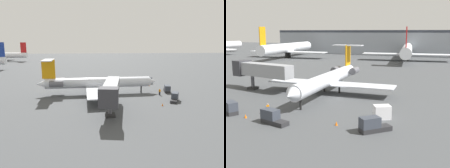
{
  "view_description": "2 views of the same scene",
  "coord_description": "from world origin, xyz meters",
  "views": [
    {
      "loc": [
        -54.68,
        2.59,
        13.07
      ],
      "look_at": [
        -1.72,
        -2.36,
        2.34
      ],
      "focal_mm": 33.09,
      "sensor_mm": 36.0,
      "label": 1
    },
    {
      "loc": [
        18.97,
        -45.93,
        12.04
      ],
      "look_at": [
        -0.73,
        1.37,
        2.18
      ],
      "focal_mm": 44.07,
      "sensor_mm": 36.0,
      "label": 2
    }
  ],
  "objects": [
    {
      "name": "ground_plane",
      "position": [
        0.0,
        0.0,
        -0.05
      ],
      "size": [
        400.0,
        400.0,
        0.1
      ],
      "primitive_type": "cube",
      "color": "#424447"
    },
    {
      "name": "regional_jet",
      "position": [
        -2.79,
        2.16,
        3.04
      ],
      "size": [
        25.45,
        30.72,
        8.96
      ],
      "color": "silver",
      "rests_on": "ground_plane"
    },
    {
      "name": "jet_bridge",
      "position": [
        -17.47,
        -0.68,
        4.25
      ],
      "size": [
        14.9,
        5.27,
        5.94
      ],
      "color": "gray",
      "rests_on": "ground_plane"
    },
    {
      "name": "ground_crew_marshaller",
      "position": [
        -5.39,
        -14.12,
        0.86
      ],
      "size": [
        0.48,
        0.45,
        1.69
      ],
      "color": "black",
      "rests_on": "ground_plane"
    },
    {
      "name": "baggage_tug_lead",
      "position": [
        -2.46,
        -17.12,
        0.84
      ],
      "size": [
        4.21,
        2.23,
        1.9
      ],
      "color": "#262628",
      "rests_on": "ground_plane"
    },
    {
      "name": "baggage_tug_trailing",
      "position": [
        -10.93,
        -15.81,
        0.84
      ],
      "size": [
        4.19,
        3.12,
        1.9
      ],
      "color": "#262628",
      "rests_on": "ground_plane"
    },
    {
      "name": "baggage_tug_spare",
      "position": [
        10.62,
        -15.04,
        0.84
      ],
      "size": [
        3.82,
        3.82,
        1.9
      ],
      "color": "#262628",
      "rests_on": "ground_plane"
    },
    {
      "name": "cargo_container_uld",
      "position": [
        10.47,
        -9.54,
        0.96
      ],
      "size": [
        2.78,
        2.55,
        1.91
      ],
      "color": "silver",
      "rests_on": "ground_plane"
    },
    {
      "name": "traffic_cone_near",
      "position": [
        -7.37,
        -16.63,
        0.28
      ],
      "size": [
        0.36,
        0.36,
        0.55
      ],
      "color": "orange",
      "rests_on": "ground_plane"
    },
    {
      "name": "traffic_cone_mid",
      "position": [
        5.67,
        -14.55,
        0.28
      ],
      "size": [
        0.36,
        0.36,
        0.55
      ],
      "color": "orange",
      "rests_on": "ground_plane"
    },
    {
      "name": "traffic_cone_far",
      "position": [
        -14.32,
        -11.83,
        0.28
      ],
      "size": [
        0.36,
        0.36,
        0.55
      ],
      "color": "orange",
      "rests_on": "ground_plane"
    },
    {
      "name": "parked_airliner_east_end",
      "position": [
        98.09,
        65.93,
        4.16
      ],
      "size": [
        30.22,
        35.55,
        13.13
      ],
      "color": "white",
      "rests_on": "ground_plane"
    }
  ]
}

